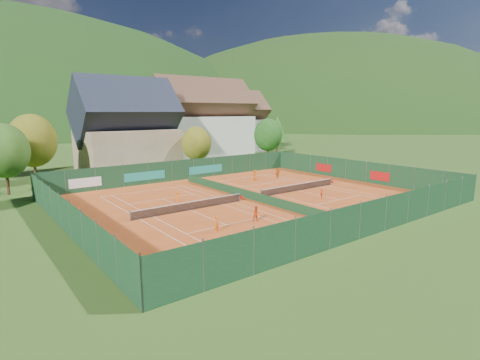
% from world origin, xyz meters
% --- Properties ---
extents(ground, '(600.00, 600.00, 0.00)m').
position_xyz_m(ground, '(0.00, 0.00, -0.02)').
color(ground, '#2D5019').
rests_on(ground, ground).
extents(clay_pad, '(40.00, 32.00, 0.01)m').
position_xyz_m(clay_pad, '(0.00, 0.00, 0.01)').
color(clay_pad, '#BD4A1B').
rests_on(clay_pad, ground).
extents(court_markings_left, '(11.03, 23.83, 0.00)m').
position_xyz_m(court_markings_left, '(-8.00, 0.00, 0.01)').
color(court_markings_left, white).
rests_on(court_markings_left, ground).
extents(court_markings_right, '(11.03, 23.83, 0.00)m').
position_xyz_m(court_markings_right, '(8.00, 0.00, 0.01)').
color(court_markings_right, white).
rests_on(court_markings_right, ground).
extents(tennis_net_left, '(13.30, 0.10, 1.02)m').
position_xyz_m(tennis_net_left, '(-7.85, 0.00, 0.51)').
color(tennis_net_left, '#59595B').
rests_on(tennis_net_left, ground).
extents(tennis_net_right, '(13.30, 0.10, 1.02)m').
position_xyz_m(tennis_net_right, '(8.15, 0.00, 0.51)').
color(tennis_net_right, '#59595B').
rests_on(tennis_net_right, ground).
extents(court_divider, '(0.03, 28.80, 1.00)m').
position_xyz_m(court_divider, '(0.00, 0.00, 0.50)').
color(court_divider, '#153A1E').
rests_on(court_divider, ground).
extents(fence_north, '(40.00, 0.10, 3.00)m').
position_xyz_m(fence_north, '(-0.46, 15.99, 1.47)').
color(fence_north, '#14381F').
rests_on(fence_north, ground).
extents(fence_south, '(40.00, 0.04, 3.00)m').
position_xyz_m(fence_south, '(0.00, -16.00, 1.50)').
color(fence_south, '#13361D').
rests_on(fence_south, ground).
extents(fence_west, '(0.04, 32.00, 3.00)m').
position_xyz_m(fence_west, '(-20.00, 0.00, 1.50)').
color(fence_west, '#14391E').
rests_on(fence_west, ground).
extents(fence_east, '(0.09, 32.00, 3.00)m').
position_xyz_m(fence_east, '(20.00, 0.05, 1.48)').
color(fence_east, '#153A1F').
rests_on(fence_east, ground).
extents(chalet, '(16.20, 12.00, 16.00)m').
position_xyz_m(chalet, '(-3.00, 30.00, 6.62)').
color(chalet, tan).
rests_on(chalet, ground).
extents(hotel_block_a, '(21.60, 11.00, 17.25)m').
position_xyz_m(hotel_block_a, '(16.00, 36.00, 7.38)').
color(hotel_block_a, silver).
rests_on(hotel_block_a, ground).
extents(hotel_block_b, '(17.28, 10.00, 15.50)m').
position_xyz_m(hotel_block_b, '(30.00, 44.00, 6.62)').
color(hotel_block_b, silver).
rests_on(hotel_block_b, ground).
extents(tree_west_front, '(5.72, 5.72, 8.69)m').
position_xyz_m(tree_west_front, '(-22.00, 20.00, 5.39)').
color(tree_west_front, '#442918').
rests_on(tree_west_front, ground).
extents(tree_west_mid, '(6.44, 6.44, 9.78)m').
position_xyz_m(tree_west_mid, '(-18.00, 26.00, 6.07)').
color(tree_west_mid, '#4B2E1B').
rests_on(tree_west_mid, ground).
extents(tree_center, '(5.01, 5.01, 7.60)m').
position_xyz_m(tree_center, '(6.00, 22.00, 4.72)').
color(tree_center, '#483319').
rests_on(tree_center, ground).
extents(tree_east_front, '(5.72, 5.72, 8.69)m').
position_xyz_m(tree_east_front, '(24.00, 24.00, 5.39)').
color(tree_east_front, '#473119').
rests_on(tree_east_front, ground).
extents(tree_east_mid, '(5.04, 5.04, 9.00)m').
position_xyz_m(tree_east_mid, '(34.00, 32.00, 6.06)').
color(tree_east_mid, '#422A17').
rests_on(tree_east_mid, ground).
extents(tree_east_back, '(7.15, 7.15, 10.86)m').
position_xyz_m(tree_east_back, '(26.00, 40.00, 6.74)').
color(tree_east_back, '#402717').
rests_on(tree_east_back, ground).
extents(mountain_backdrop, '(820.00, 530.00, 242.00)m').
position_xyz_m(mountain_backdrop, '(28.54, 233.48, -39.64)').
color(mountain_backdrop, black).
rests_on(mountain_backdrop, ground).
extents(ball_hopper, '(0.34, 0.34, 0.80)m').
position_xyz_m(ball_hopper, '(10.68, -11.51, 0.56)').
color(ball_hopper, slate).
rests_on(ball_hopper, ground).
extents(loose_ball_0, '(0.07, 0.07, 0.07)m').
position_xyz_m(loose_ball_0, '(-10.03, -3.43, 0.03)').
color(loose_ball_0, '#CCD833').
rests_on(loose_ball_0, ground).
extents(loose_ball_1, '(0.07, 0.07, 0.07)m').
position_xyz_m(loose_ball_1, '(4.74, -8.06, 0.03)').
color(loose_ball_1, '#CCD833').
rests_on(loose_ball_1, ground).
extents(loose_ball_2, '(0.07, 0.07, 0.07)m').
position_xyz_m(loose_ball_2, '(4.57, 4.23, 0.03)').
color(loose_ball_2, '#CCD833').
rests_on(loose_ball_2, ground).
extents(loose_ball_3, '(0.07, 0.07, 0.07)m').
position_xyz_m(loose_ball_3, '(-4.99, 5.12, 0.03)').
color(loose_ball_3, '#CCD833').
rests_on(loose_ball_3, ground).
extents(loose_ball_4, '(0.07, 0.07, 0.07)m').
position_xyz_m(loose_ball_4, '(10.57, -0.72, 0.03)').
color(loose_ball_4, '#CCD833').
rests_on(loose_ball_4, ground).
extents(player_left_near, '(0.62, 0.53, 1.45)m').
position_xyz_m(player_left_near, '(-9.87, -7.67, 0.72)').
color(player_left_near, orange).
rests_on(player_left_near, ground).
extents(player_left_mid, '(0.87, 0.78, 1.50)m').
position_xyz_m(player_left_mid, '(-5.15, -7.24, 0.75)').
color(player_left_mid, '#D84613').
rests_on(player_left_mid, ground).
extents(player_left_far, '(0.93, 0.67, 1.30)m').
position_xyz_m(player_left_far, '(-7.53, 3.76, 0.65)').
color(player_left_far, orange).
rests_on(player_left_far, ground).
extents(player_right_near, '(0.74, 0.62, 1.18)m').
position_xyz_m(player_right_near, '(6.73, -4.86, 0.59)').
color(player_right_near, '#EF4A15').
rests_on(player_right_near, ground).
extents(player_right_far_a, '(0.87, 0.68, 1.55)m').
position_xyz_m(player_right_far_a, '(8.15, 9.04, 0.78)').
color(player_right_far_a, '#D35612').
rests_on(player_right_far_a, ground).
extents(player_right_far_b, '(1.33, 0.60, 1.39)m').
position_xyz_m(player_right_far_b, '(12.21, 8.52, 0.69)').
color(player_right_far_b, orange).
rests_on(player_right_far_b, ground).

